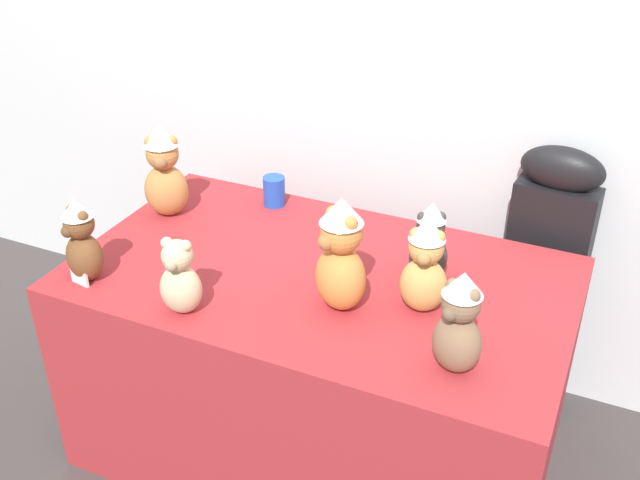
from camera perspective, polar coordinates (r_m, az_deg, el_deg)
name	(u,v)px	position (r m, az deg, el deg)	size (l,w,h in m)	color
wall_back	(402,43)	(2.70, 6.37, 14.94)	(7.00, 0.08, 2.60)	silver
display_table	(320,365)	(2.54, 0.00, -9.66)	(1.56, 0.90, 0.75)	maroon
instrument_case	(542,281)	(2.78, 16.79, -3.09)	(0.29, 0.15, 1.06)	black
teddy_bear_honey	(425,266)	(2.10, 8.10, -2.03)	(0.15, 0.14, 0.30)	tan
teddy_bear_chestnut	(82,240)	(2.34, -17.94, -0.04)	(0.15, 0.14, 0.28)	brown
teddy_bear_charcoal	(429,243)	(2.25, 8.46, -0.20)	(0.15, 0.14, 0.26)	#383533
teddy_bear_caramel	(164,172)	(2.64, -11.95, 5.16)	(0.20, 0.18, 0.34)	#B27A42
teddy_bear_ginger	(341,256)	(2.07, 1.61, -1.22)	(0.21, 0.20, 0.36)	#D17F3D
teddy_bear_mocha	(459,323)	(1.89, 10.69, -6.36)	(0.17, 0.16, 0.30)	#7F6047
teddy_bear_sand	(180,279)	(2.13, -10.79, -2.95)	(0.14, 0.12, 0.24)	#CCB78E
party_cup_blue	(274,191)	(2.70, -3.57, 3.80)	(0.08, 0.08, 0.11)	blue
name_card_front_left	(80,277)	(2.37, -18.10, -2.76)	(0.07, 0.01, 0.05)	white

